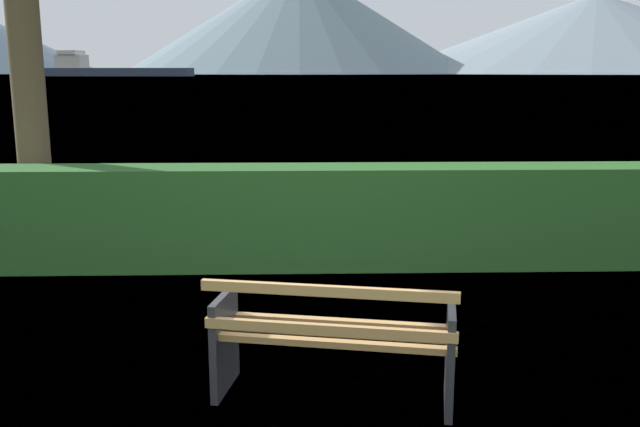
{
  "coord_description": "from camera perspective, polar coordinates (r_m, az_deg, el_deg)",
  "views": [
    {
      "loc": [
        -0.22,
        -4.35,
        2.14
      ],
      "look_at": [
        0.0,
        3.32,
        0.57
      ],
      "focal_mm": 39.22,
      "sensor_mm": 36.0,
      "label": 1
    }
  ],
  "objects": [
    {
      "name": "ground_plane",
      "position": [
        4.85,
        1.18,
        -14.63
      ],
      "size": [
        1400.0,
        1400.0,
        0.0
      ],
      "primitive_type": "plane",
      "color": "olive"
    },
    {
      "name": "water_surface",
      "position": [
        312.34,
        -1.66,
        11.15
      ],
      "size": [
        620.0,
        620.0,
        0.0
      ],
      "primitive_type": "plane",
      "color": "#7A99A8",
      "rests_on": "ground_plane"
    },
    {
      "name": "park_bench",
      "position": [
        4.63,
        1.09,
        -10.25
      ],
      "size": [
        1.66,
        0.87,
        0.87
      ],
      "color": "tan",
      "rests_on": "ground_plane"
    },
    {
      "name": "hedge_row",
      "position": [
        7.73,
        0.02,
        -0.25
      ],
      "size": [
        13.39,
        0.67,
        1.12
      ],
      "primitive_type": "cube",
      "color": "#285B23",
      "rests_on": "ground_plane"
    },
    {
      "name": "cargo_ship_large",
      "position": [
        312.74,
        -17.01,
        11.21
      ],
      "size": [
        63.77,
        19.14,
        10.58
      ],
      "color": "#2D384C",
      "rests_on": "water_surface"
    },
    {
      "name": "distant_hills",
      "position": [
        587.19,
        1.73,
        14.84
      ],
      "size": [
        846.95,
        353.93,
        85.13
      ],
      "color": "slate",
      "rests_on": "ground_plane"
    }
  ]
}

